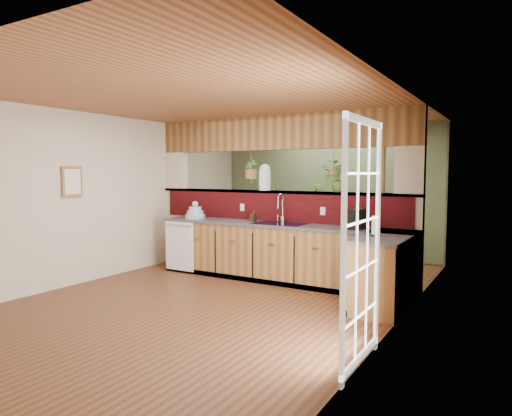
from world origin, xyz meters
The scene contains 27 objects.
ground centered at (0.00, 0.00, 0.00)m, with size 4.60×7.00×0.01m, color #522E19.
ceiling centered at (0.00, 0.00, 2.60)m, with size 4.60×7.00×0.01m, color brown.
wall_back centered at (0.00, 3.50, 1.30)m, with size 4.60×0.02×2.60m, color beige.
wall_left centered at (-2.30, 0.00, 1.30)m, with size 0.02×7.00×2.60m, color beige.
wall_right centered at (2.30, 0.00, 1.30)m, with size 0.02×7.00×2.60m, color beige.
pass_through_partition centered at (0.03, 1.35, 1.19)m, with size 4.60×0.21×2.60m.
pass_through_ledge centered at (0.00, 1.35, 1.37)m, with size 4.60×0.21×0.04m, color brown.
header_beam centered at (0.00, 1.35, 2.33)m, with size 4.60×0.15×0.55m, color brown.
sage_backwall centered at (0.00, 3.48, 1.30)m, with size 4.55×0.02×2.55m, color #5B6D4A.
countertop centered at (0.84, 0.87, 0.45)m, with size 4.14×1.52×0.90m.
dishwasher centered at (-1.48, 0.66, 0.46)m, with size 0.58×0.03×0.82m.
navy_sink centered at (0.25, 0.98, 0.82)m, with size 0.82×0.50×0.18m.
french_door centered at (2.27, -1.30, 1.05)m, with size 0.06×1.02×2.16m, color white.
framed_print centered at (-2.27, -0.80, 1.55)m, with size 0.04×0.35×0.45m.
faucet centered at (0.20, 1.13, 1.15)m, with size 0.20×0.20×0.46m.
dish_stack centered at (-1.35, 0.94, 0.99)m, with size 0.34×0.34×0.30m.
soap_dispenser centered at (-0.24, 1.02, 0.99)m, with size 0.08×0.08×0.18m, color #3B2815.
coffee_maker centered at (1.49, 0.93, 1.03)m, with size 0.15×0.25×0.28m.
paper_towel centered at (1.91, 0.39, 1.02)m, with size 0.12×0.12×0.27m.
glass_jar centered at (-0.22, 1.35, 1.61)m, with size 0.20×0.20×0.43m.
ledge_plant_right centered at (1.06, 1.35, 1.59)m, with size 0.23×0.23×0.40m, color #376523.
hanging_plant_a centered at (-0.49, 1.35, 1.82)m, with size 0.24×0.19×0.53m.
hanging_plant_b centered at (0.98, 1.35, 1.84)m, with size 0.38×0.35×0.48m.
shelving_console centered at (-0.51, 3.25, 0.50)m, with size 1.48×0.40×0.99m, color black.
shelf_plant_a centered at (-1.06, 3.25, 1.23)m, with size 0.24×0.17×0.46m, color #376523.
shelf_plant_b centered at (-0.13, 3.25, 1.24)m, with size 0.27×0.27×0.48m, color #376523.
floor_plant centered at (0.79, 2.07, 0.38)m, with size 0.69×0.60×0.77m, color #376523.
Camera 1 is at (3.49, -5.21, 1.69)m, focal length 32.00 mm.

